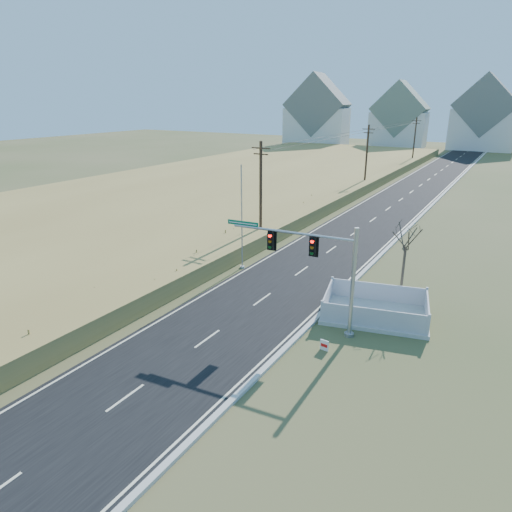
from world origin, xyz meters
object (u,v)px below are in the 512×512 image
(traffic_signal_mast, at_px, (321,265))
(open_sign, at_px, (324,345))
(bare_tree, at_px, (407,235))
(fence_enclosure, at_px, (375,312))
(flagpole, at_px, (242,229))

(traffic_signal_mast, xyz_separation_m, open_sign, (1.23, -2.01, -3.59))
(open_sign, xyz_separation_m, bare_tree, (1.82, 8.29, 4.11))
(open_sign, relative_size, bare_tree, 0.11)
(fence_enclosure, relative_size, flagpole, 0.87)
(fence_enclosure, bearing_deg, open_sign, -114.85)
(traffic_signal_mast, distance_m, open_sign, 4.30)
(traffic_signal_mast, height_order, flagpole, flagpole)
(traffic_signal_mast, distance_m, bare_tree, 7.01)
(traffic_signal_mast, bearing_deg, bare_tree, 59.43)
(open_sign, bearing_deg, fence_enclosure, 83.78)
(traffic_signal_mast, relative_size, fence_enclosure, 1.13)
(open_sign, height_order, bare_tree, bare_tree)
(flagpole, bearing_deg, open_sign, -38.74)
(traffic_signal_mast, bearing_deg, flagpole, 140.80)
(flagpole, bearing_deg, fence_enclosure, -14.80)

